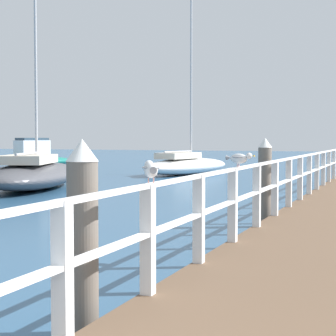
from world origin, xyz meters
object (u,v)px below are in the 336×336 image
(dock_piling_near, at_px, (83,242))
(seagull_foreground, at_px, (151,169))
(seagull_background, at_px, (239,158))
(boat_4, at_px, (37,157))
(boat_2, at_px, (34,174))
(boat_1, at_px, (187,165))
(dock_piling_far, at_px, (265,182))

(dock_piling_near, bearing_deg, seagull_foreground, 61.00)
(seagull_foreground, distance_m, seagull_background, 3.40)
(seagull_foreground, height_order, boat_4, boat_4)
(dock_piling_near, relative_size, seagull_foreground, 4.23)
(seagull_background, relative_size, boat_2, 0.05)
(seagull_foreground, height_order, boat_1, boat_1)
(boat_1, xyz_separation_m, boat_2, (-2.48, -9.92, 0.05))
(dock_piling_near, xyz_separation_m, seagull_background, (0.39, 4.08, 0.63))
(dock_piling_far, height_order, seagull_background, dock_piling_far)
(dock_piling_near, bearing_deg, dock_piling_far, 90.00)
(seagull_foreground, relative_size, boat_1, 0.04)
(boat_1, bearing_deg, seagull_foreground, -59.45)
(dock_piling_far, bearing_deg, dock_piling_near, -90.00)
(seagull_background, height_order, boat_4, boat_4)
(seagull_background, xyz_separation_m, boat_4, (-19.23, 24.09, -0.96))
(seagull_background, distance_m, boat_1, 21.57)
(seagull_foreground, distance_m, boat_4, 33.55)
(dock_piling_near, height_order, seagull_foreground, dock_piling_near)
(dock_piling_far, distance_m, boat_1, 18.00)
(boat_2, bearing_deg, seagull_background, -63.67)
(boat_1, relative_size, boat_4, 1.81)
(boat_2, height_order, boat_4, boat_2)
(seagull_foreground, xyz_separation_m, boat_4, (-19.21, 27.49, -0.96))
(dock_piling_near, distance_m, seagull_background, 4.15)
(seagull_background, relative_size, boat_4, 0.09)
(boat_1, bearing_deg, dock_piling_near, -60.74)
(dock_piling_near, xyz_separation_m, seagull_foreground, (0.38, 0.68, 0.63))
(boat_1, relative_size, boat_2, 1.07)
(dock_piling_far, xyz_separation_m, seagull_foreground, (0.38, -7.09, 0.63))
(dock_piling_far, bearing_deg, boat_4, 132.72)
(dock_piling_near, xyz_separation_m, dock_piling_far, (0.00, 7.77, 0.00))
(seagull_background, relative_size, boat_1, 0.05)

